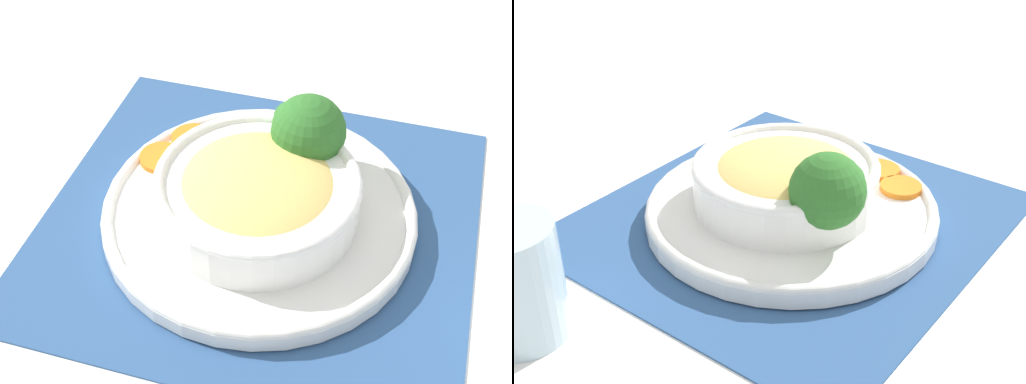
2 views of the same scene
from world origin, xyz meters
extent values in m
plane|color=white|center=(0.00, 0.00, 0.00)|extent=(4.00, 4.00, 0.00)
cube|color=#2D5184|center=(0.00, 0.00, 0.00)|extent=(0.42, 0.39, 0.00)
cylinder|color=white|center=(0.00, 0.00, 0.01)|extent=(0.29, 0.29, 0.02)
torus|color=white|center=(0.00, 0.00, 0.02)|extent=(0.29, 0.29, 0.01)
cylinder|color=white|center=(0.00, -0.01, 0.04)|extent=(0.19, 0.19, 0.04)
torus|color=white|center=(0.00, -0.01, 0.06)|extent=(0.19, 0.19, 0.01)
ellipsoid|color=#EAC66B|center=(0.00, -0.01, 0.05)|extent=(0.15, 0.15, 0.05)
cylinder|color=#84AD5B|center=(0.03, 0.06, 0.03)|extent=(0.02, 0.02, 0.02)
sphere|color=#2D6B28|center=(0.03, 0.06, 0.07)|extent=(0.07, 0.07, 0.07)
sphere|color=#2D6B28|center=(0.01, 0.07, 0.08)|extent=(0.03, 0.03, 0.03)
sphere|color=#2D6B28|center=(0.05, 0.05, 0.07)|extent=(0.03, 0.03, 0.03)
cylinder|color=orange|center=(-0.09, 0.08, 0.02)|extent=(0.04, 0.04, 0.01)
cylinder|color=orange|center=(-0.11, 0.04, 0.02)|extent=(0.04, 0.04, 0.01)
camera|label=1|loc=(0.11, -0.45, 0.50)|focal=50.00mm
camera|label=2|loc=(0.52, 0.34, 0.39)|focal=50.00mm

